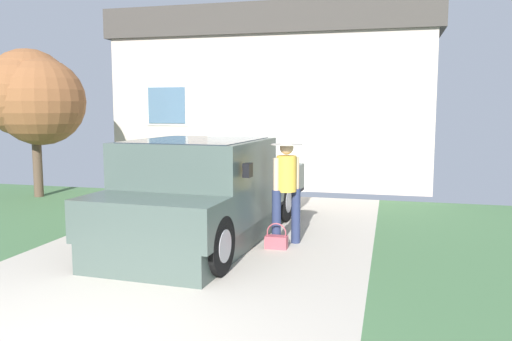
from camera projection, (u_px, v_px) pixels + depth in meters
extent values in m
cube|color=#BDB3A3|center=(217.00, 240.00, 8.86)|extent=(5.20, 9.00, 0.06)
cube|color=#43524B|center=(215.00, 222.00, 9.19)|extent=(2.14, 5.56, 0.42)
cube|color=#43524B|center=(198.00, 180.00, 8.40)|extent=(2.14, 2.30, 1.28)
cube|color=#1E2833|center=(197.00, 156.00, 8.36)|extent=(1.88, 2.11, 0.54)
cube|color=#43524B|center=(151.00, 220.00, 6.98)|extent=(2.07, 1.01, 0.59)
cube|color=black|center=(243.00, 194.00, 10.64)|extent=(2.14, 2.47, 0.06)
cube|color=#43524B|center=(290.00, 184.00, 10.31)|extent=(0.18, 2.37, 0.58)
cube|color=#43524B|center=(199.00, 180.00, 10.90)|extent=(0.18, 2.37, 0.58)
cube|color=#43524B|center=(260.00, 175.00, 11.70)|extent=(2.02, 0.17, 0.58)
cube|color=black|center=(248.00, 170.00, 7.31)|extent=(0.11, 0.18, 0.20)
cylinder|color=black|center=(216.00, 245.00, 6.88)|extent=(0.30, 0.81, 0.80)
cylinder|color=#9E9EA3|center=(216.00, 245.00, 6.88)|extent=(0.30, 0.45, 0.44)
cylinder|color=black|center=(101.00, 236.00, 7.41)|extent=(0.30, 0.81, 0.80)
cylinder|color=#9E9EA3|center=(101.00, 236.00, 7.41)|extent=(0.30, 0.45, 0.44)
cylinder|color=black|center=(282.00, 201.00, 10.15)|extent=(0.30, 0.81, 0.80)
cylinder|color=#9E9EA3|center=(282.00, 201.00, 10.15)|extent=(0.30, 0.45, 0.44)
cylinder|color=black|center=(199.00, 196.00, 10.68)|extent=(0.30, 0.81, 0.80)
cylinder|color=#9E9EA3|center=(199.00, 196.00, 10.68)|extent=(0.30, 0.45, 0.44)
cylinder|color=navy|center=(296.00, 216.00, 8.52)|extent=(0.15, 0.15, 0.90)
cylinder|color=navy|center=(276.00, 218.00, 8.36)|extent=(0.15, 0.15, 0.90)
cylinder|color=gold|center=(286.00, 174.00, 8.35)|extent=(0.32, 0.32, 0.58)
cylinder|color=beige|center=(296.00, 175.00, 8.44)|extent=(0.09, 0.09, 0.59)
cylinder|color=beige|center=(276.00, 176.00, 8.28)|extent=(0.09, 0.09, 0.59)
sphere|color=beige|center=(287.00, 148.00, 8.30)|extent=(0.22, 0.22, 0.22)
cylinder|color=#BCB2A3|center=(287.00, 144.00, 8.30)|extent=(0.51, 0.51, 0.01)
cone|color=#BCB2A3|center=(287.00, 141.00, 8.29)|extent=(0.23, 0.23, 0.12)
cube|color=#B24C56|center=(276.00, 242.00, 8.21)|extent=(0.35, 0.18, 0.20)
torus|color=#B24C56|center=(276.00, 233.00, 8.19)|extent=(0.32, 0.02, 0.32)
cube|color=#C2B0A1|center=(281.00, 112.00, 16.25)|extent=(8.81, 5.02, 4.15)
cube|color=#423D38|center=(282.00, 31.00, 15.96)|extent=(9.16, 5.22, 0.82)
cube|color=silver|center=(256.00, 149.00, 13.97)|extent=(2.74, 0.06, 2.21)
cube|color=slate|center=(167.00, 105.00, 14.47)|extent=(1.10, 0.05, 1.00)
cube|color=silver|center=(167.00, 105.00, 14.48)|extent=(1.23, 0.02, 1.12)
cylinder|color=brown|center=(37.00, 161.00, 12.94)|extent=(0.23, 0.23, 1.80)
sphere|color=brown|center=(29.00, 91.00, 12.82)|extent=(2.06, 2.06, 2.06)
sphere|color=brown|center=(41.00, 101.00, 12.62)|extent=(2.13, 2.13, 2.13)
sphere|color=brown|center=(23.00, 96.00, 12.59)|extent=(1.95, 1.95, 1.95)
cube|color=#286B38|center=(133.00, 178.00, 12.37)|extent=(0.58, 0.68, 0.94)
cube|color=#1C4A27|center=(132.00, 156.00, 12.31)|extent=(0.60, 0.71, 0.10)
cylinder|color=black|center=(119.00, 199.00, 12.22)|extent=(0.05, 0.18, 0.18)
cylinder|color=black|center=(136.00, 199.00, 12.11)|extent=(0.05, 0.18, 0.18)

